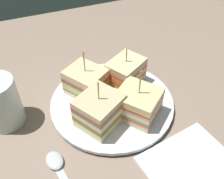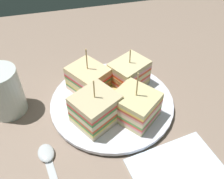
% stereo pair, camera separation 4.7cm
% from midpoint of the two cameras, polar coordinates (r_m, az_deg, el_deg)
% --- Properties ---
extents(ground_plane, '(1.17, 0.91, 0.02)m').
position_cam_midpoint_polar(ground_plane, '(0.51, -2.66, -4.38)').
color(ground_plane, gray).
extents(plate, '(0.24, 0.24, 0.01)m').
position_cam_midpoint_polar(plate, '(0.50, -2.72, -3.07)').
color(plate, white).
rests_on(plate, ground_plane).
extents(sandwich_wedge_0, '(0.10, 0.09, 0.10)m').
position_cam_midpoint_polar(sandwich_wedge_0, '(0.44, -5.98, -4.97)').
color(sandwich_wedge_0, beige).
rests_on(sandwich_wedge_0, plate).
extents(sandwich_wedge_1, '(0.10, 0.10, 0.10)m').
position_cam_midpoint_polar(sandwich_wedge_1, '(0.45, 2.92, -3.38)').
color(sandwich_wedge_1, beige).
rests_on(sandwich_wedge_1, plate).
extents(sandwich_wedge_2, '(0.09, 0.08, 0.09)m').
position_cam_midpoint_polar(sandwich_wedge_2, '(0.51, 0.46, 3.70)').
color(sandwich_wedge_2, '#D3C389').
rests_on(sandwich_wedge_2, plate).
extents(sandwich_wedge_3, '(0.09, 0.09, 0.10)m').
position_cam_midpoint_polar(sandwich_wedge_3, '(0.50, -8.64, 1.68)').
color(sandwich_wedge_3, beige).
rests_on(sandwich_wedge_3, plate).
extents(chip_pile, '(0.07, 0.07, 0.02)m').
position_cam_midpoint_polar(chip_pile, '(0.49, -3.51, -1.36)').
color(chip_pile, '#E0C980').
rests_on(chip_pile, plate).
extents(spoon, '(0.04, 0.15, 0.01)m').
position_cam_midpoint_polar(spoon, '(0.43, -15.26, -17.57)').
color(spoon, silver).
rests_on(spoon, ground_plane).
extents(napkin, '(0.16, 0.14, 0.01)m').
position_cam_midpoint_polar(napkin, '(0.43, 14.61, -16.54)').
color(napkin, white).
rests_on(napkin, ground_plane).
extents(drinking_glass, '(0.07, 0.07, 0.10)m').
position_cam_midpoint_polar(drinking_glass, '(0.50, -26.55, -3.40)').
color(drinking_glass, silver).
rests_on(drinking_glass, ground_plane).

